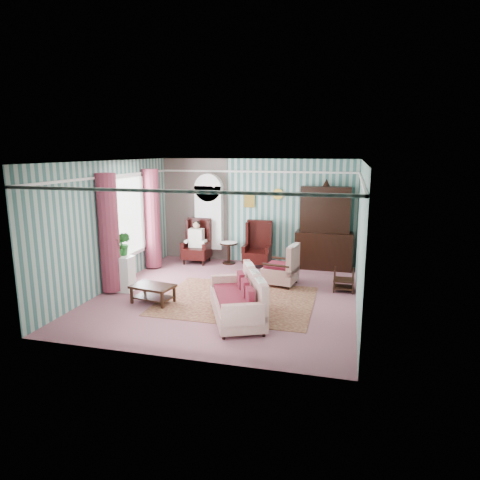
% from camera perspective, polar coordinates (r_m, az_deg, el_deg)
% --- Properties ---
extents(floor, '(6.00, 6.00, 0.00)m').
position_cam_1_polar(floor, '(9.49, -1.74, -7.34)').
color(floor, '#8D525F').
rests_on(floor, ground).
extents(room_shell, '(5.53, 6.02, 2.91)m').
position_cam_1_polar(room_shell, '(9.38, -5.15, 5.00)').
color(room_shell, '#386760').
rests_on(room_shell, ground).
extents(bookcase, '(0.80, 0.28, 2.24)m').
position_cam_1_polar(bookcase, '(12.24, -4.14, 2.42)').
color(bookcase, white).
rests_on(bookcase, floor).
extents(dresser_hutch, '(1.50, 0.56, 2.36)m').
position_cam_1_polar(dresser_hutch, '(11.50, 11.21, 1.92)').
color(dresser_hutch, black).
rests_on(dresser_hutch, floor).
extents(wingback_left, '(0.76, 0.80, 1.25)m').
position_cam_1_polar(wingback_left, '(12.05, -5.82, -0.15)').
color(wingback_left, black).
rests_on(wingback_left, floor).
extents(wingback_right, '(0.76, 0.80, 1.25)m').
position_cam_1_polar(wingback_right, '(11.57, 2.34, -0.60)').
color(wingback_right, black).
rests_on(wingback_right, floor).
extents(seated_woman, '(0.44, 0.40, 1.18)m').
position_cam_1_polar(seated_woman, '(12.06, -5.82, -0.32)').
color(seated_woman, white).
rests_on(seated_woman, floor).
extents(round_side_table, '(0.50, 0.50, 0.60)m').
position_cam_1_polar(round_side_table, '(11.99, -1.50, -1.75)').
color(round_side_table, black).
rests_on(round_side_table, floor).
extents(nest_table, '(0.45, 0.38, 0.54)m').
position_cam_1_polar(nest_table, '(9.92, 13.65, -5.18)').
color(nest_table, black).
rests_on(nest_table, floor).
extents(plant_stand, '(0.55, 0.35, 0.80)m').
position_cam_1_polar(plant_stand, '(10.02, -15.58, -4.33)').
color(plant_stand, beige).
rests_on(plant_stand, floor).
extents(rug, '(3.20, 2.60, 0.01)m').
position_cam_1_polar(rug, '(9.14, -0.45, -8.06)').
color(rug, '#501E1A').
rests_on(rug, floor).
extents(sofa, '(1.67, 2.11, 1.10)m').
position_cam_1_polar(sofa, '(7.99, -0.48, -6.89)').
color(sofa, beige).
rests_on(sofa, floor).
extents(floral_armchair, '(0.88, 0.92, 0.97)m').
position_cam_1_polar(floral_armchair, '(10.10, 5.40, -3.33)').
color(floral_armchair, beige).
rests_on(floral_armchair, floor).
extents(coffee_table, '(0.95, 0.69, 0.38)m').
position_cam_1_polar(coffee_table, '(9.15, -11.52, -7.06)').
color(coffee_table, black).
rests_on(coffee_table, floor).
extents(potted_plant_a, '(0.49, 0.45, 0.44)m').
position_cam_1_polar(potted_plant_a, '(9.83, -16.09, -0.92)').
color(potted_plant_a, '#22571B').
rests_on(potted_plant_a, plant_stand).
extents(potted_plant_b, '(0.33, 0.28, 0.54)m').
position_cam_1_polar(potted_plant_b, '(9.93, -15.18, -0.47)').
color(potted_plant_b, '#174816').
rests_on(potted_plant_b, plant_stand).
extents(potted_plant_c, '(0.24, 0.24, 0.43)m').
position_cam_1_polar(potted_plant_c, '(9.98, -15.62, -0.77)').
color(potted_plant_c, '#1A551C').
rests_on(potted_plant_c, plant_stand).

